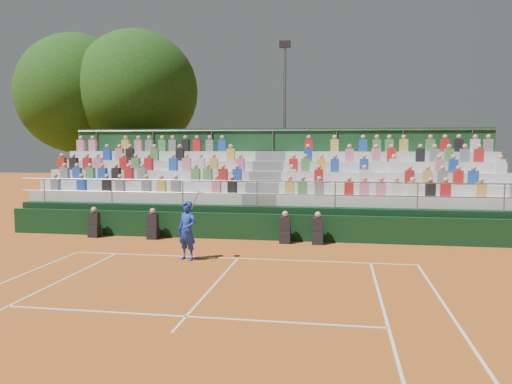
% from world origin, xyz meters
% --- Properties ---
extents(ground, '(90.00, 90.00, 0.00)m').
position_xyz_m(ground, '(0.00, 0.00, 0.00)').
color(ground, '#BA5B1F').
rests_on(ground, ground).
extents(courtside_wall, '(20.00, 0.15, 1.00)m').
position_xyz_m(courtside_wall, '(0.00, 3.20, 0.50)').
color(courtside_wall, black).
rests_on(courtside_wall, ground).
extents(line_officials, '(9.08, 0.40, 1.19)m').
position_xyz_m(line_officials, '(-1.64, 2.75, 0.48)').
color(line_officials, black).
rests_on(line_officials, ground).
extents(grandstand, '(20.00, 5.20, 4.40)m').
position_xyz_m(grandstand, '(0.00, 6.44, 1.09)').
color(grandstand, black).
rests_on(grandstand, ground).
extents(tennis_player, '(0.93, 0.68, 2.22)m').
position_xyz_m(tennis_player, '(-1.53, -0.45, 0.93)').
color(tennis_player, '#172DAD').
rests_on(tennis_player, ground).
extents(tree_west, '(7.03, 7.03, 10.18)m').
position_xyz_m(tree_west, '(-12.36, 12.74, 6.65)').
color(tree_west, '#332112').
rests_on(tree_west, ground).
extents(tree_east, '(7.04, 7.04, 10.24)m').
position_xyz_m(tree_east, '(-8.53, 12.63, 6.71)').
color(tree_east, '#332112').
rests_on(tree_east, ground).
extents(floodlight_mast, '(0.60, 0.25, 9.20)m').
position_xyz_m(floodlight_mast, '(0.16, 12.13, 5.29)').
color(floodlight_mast, gray).
rests_on(floodlight_mast, ground).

